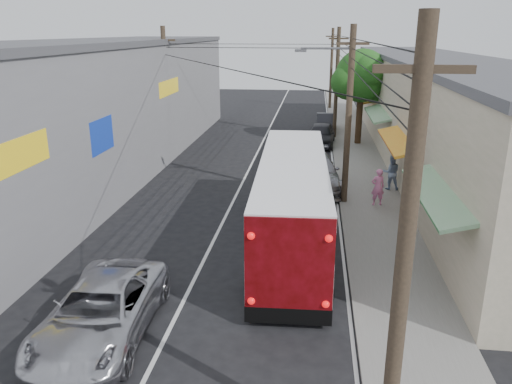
{
  "coord_description": "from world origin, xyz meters",
  "views": [
    {
      "loc": [
        3.71,
        -9.42,
        7.71
      ],
      "look_at": [
        1.65,
        7.95,
        2.05
      ],
      "focal_mm": 35.0,
      "sensor_mm": 36.0,
      "label": 1
    }
  ],
  "objects_px": {
    "jeepney": "(101,311)",
    "parked_suv": "(315,172)",
    "pedestrian_near": "(378,187)",
    "pedestrian_far": "(391,172)",
    "parked_car_mid": "(321,134)",
    "coach_bus": "(292,201)",
    "parked_car_far": "(326,123)"
  },
  "relations": [
    {
      "from": "parked_car_mid",
      "to": "coach_bus",
      "type": "bearing_deg",
      "value": -89.74
    },
    {
      "from": "coach_bus",
      "to": "parked_suv",
      "type": "relative_size",
      "value": 1.99
    },
    {
      "from": "parked_suv",
      "to": "parked_car_far",
      "type": "bearing_deg",
      "value": 80.78
    },
    {
      "from": "jeepney",
      "to": "pedestrian_near",
      "type": "relative_size",
      "value": 3.18
    },
    {
      "from": "parked_car_mid",
      "to": "pedestrian_far",
      "type": "relative_size",
      "value": 2.6
    },
    {
      "from": "parked_suv",
      "to": "pedestrian_far",
      "type": "bearing_deg",
      "value": -9.74
    },
    {
      "from": "pedestrian_near",
      "to": "pedestrian_far",
      "type": "height_order",
      "value": "pedestrian_far"
    },
    {
      "from": "coach_bus",
      "to": "parked_car_far",
      "type": "relative_size",
      "value": 2.71
    },
    {
      "from": "jeepney",
      "to": "parked_suv",
      "type": "xyz_separation_m",
      "value": [
        5.44,
        13.98,
        0.09
      ]
    },
    {
      "from": "parked_car_mid",
      "to": "parked_suv",
      "type": "bearing_deg",
      "value": -88.06
    },
    {
      "from": "parked_suv",
      "to": "parked_car_far",
      "type": "height_order",
      "value": "parked_suv"
    },
    {
      "from": "coach_bus",
      "to": "parked_car_mid",
      "type": "height_order",
      "value": "coach_bus"
    },
    {
      "from": "parked_car_far",
      "to": "pedestrian_far",
      "type": "height_order",
      "value": "pedestrian_far"
    },
    {
      "from": "coach_bus",
      "to": "pedestrian_far",
      "type": "relative_size",
      "value": 6.6
    },
    {
      "from": "jeepney",
      "to": "parked_car_far",
      "type": "bearing_deg",
      "value": 75.91
    },
    {
      "from": "coach_bus",
      "to": "pedestrian_far",
      "type": "bearing_deg",
      "value": 55.16
    },
    {
      "from": "parked_suv",
      "to": "jeepney",
      "type": "bearing_deg",
      "value": -117.48
    },
    {
      "from": "jeepney",
      "to": "parked_car_mid",
      "type": "relative_size",
      "value": 1.2
    },
    {
      "from": "parked_car_mid",
      "to": "parked_car_far",
      "type": "relative_size",
      "value": 1.07
    },
    {
      "from": "parked_suv",
      "to": "parked_car_mid",
      "type": "bearing_deg",
      "value": 81.52
    },
    {
      "from": "pedestrian_far",
      "to": "parked_suv",
      "type": "bearing_deg",
      "value": -4.56
    },
    {
      "from": "pedestrian_near",
      "to": "pedestrian_far",
      "type": "distance_m",
      "value": 2.68
    },
    {
      "from": "jeepney",
      "to": "parked_car_far",
      "type": "distance_m",
      "value": 29.91
    },
    {
      "from": "coach_bus",
      "to": "pedestrian_near",
      "type": "bearing_deg",
      "value": 49.42
    },
    {
      "from": "parked_car_far",
      "to": "parked_suv",
      "type": "bearing_deg",
      "value": -93.11
    },
    {
      "from": "pedestrian_near",
      "to": "parked_suv",
      "type": "bearing_deg",
      "value": -56.56
    },
    {
      "from": "parked_car_mid",
      "to": "pedestrian_far",
      "type": "xyz_separation_m",
      "value": [
        3.4,
        -10.32,
        0.22
      ]
    },
    {
      "from": "pedestrian_far",
      "to": "jeepney",
      "type": "bearing_deg",
      "value": 55.05
    },
    {
      "from": "parked_car_far",
      "to": "jeepney",
      "type": "bearing_deg",
      "value": -102.14
    },
    {
      "from": "coach_bus",
      "to": "parked_car_far",
      "type": "xyz_separation_m",
      "value": [
        1.6,
        22.6,
        -1.0
      ]
    },
    {
      "from": "jeepney",
      "to": "parked_suv",
      "type": "bearing_deg",
      "value": 66.69
    },
    {
      "from": "parked_suv",
      "to": "pedestrian_far",
      "type": "xyz_separation_m",
      "value": [
        3.8,
        -0.23,
        0.15
      ]
    }
  ]
}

